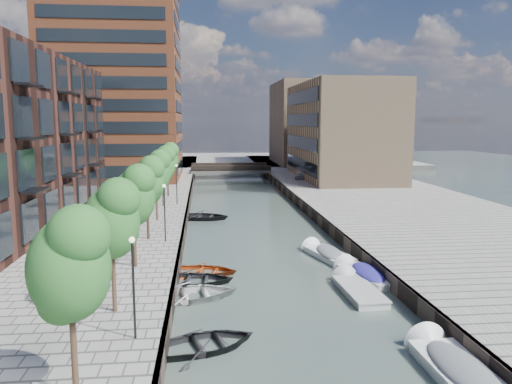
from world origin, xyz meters
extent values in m
plane|color=#38473F|center=(0.00, 40.00, 0.00)|extent=(300.00, 300.00, 0.00)
cube|color=gray|center=(16.00, 40.00, 0.50)|extent=(20.00, 140.00, 1.00)
cube|color=#332823|center=(-6.10, 40.00, 0.50)|extent=(0.25, 140.00, 1.00)
cube|color=#332823|center=(6.10, 40.00, 0.50)|extent=(0.25, 140.00, 1.00)
cube|color=gray|center=(0.00, 100.00, 0.50)|extent=(80.00, 40.00, 1.00)
cube|color=black|center=(-20.00, 30.00, 8.00)|extent=(8.00, 38.00, 14.00)
cube|color=brown|center=(-17.00, 65.00, 16.00)|extent=(18.00, 18.00, 30.00)
cube|color=tan|center=(16.00, 62.00, 8.00)|extent=(12.00, 25.00, 14.00)
cube|color=tan|center=(16.00, 88.00, 9.00)|extent=(12.00, 20.00, 16.00)
cube|color=gray|center=(0.00, 72.00, 1.30)|extent=(13.00, 6.00, 0.60)
cube|color=#332823|center=(0.00, 69.20, 1.90)|extent=(13.00, 0.40, 0.80)
cube|color=#332823|center=(0.00, 74.80, 1.90)|extent=(13.00, 0.40, 0.80)
cylinder|color=#382619|center=(-8.50, 4.00, 2.60)|extent=(0.20, 0.20, 3.20)
ellipsoid|color=#225A23|center=(-8.50, 4.00, 5.33)|extent=(2.50, 2.50, 3.25)
cylinder|color=#382619|center=(-8.50, 11.00, 2.60)|extent=(0.20, 0.20, 3.20)
ellipsoid|color=#225A23|center=(-8.50, 11.00, 5.33)|extent=(2.50, 2.50, 3.25)
cylinder|color=#382619|center=(-8.50, 18.00, 2.60)|extent=(0.20, 0.20, 3.20)
ellipsoid|color=#225A23|center=(-8.50, 18.00, 5.33)|extent=(2.50, 2.50, 3.25)
cylinder|color=#382619|center=(-8.50, 25.00, 2.60)|extent=(0.20, 0.20, 3.20)
ellipsoid|color=#225A23|center=(-8.50, 25.00, 5.33)|extent=(2.50, 2.50, 3.25)
cylinder|color=#382619|center=(-8.50, 32.00, 2.60)|extent=(0.20, 0.20, 3.20)
ellipsoid|color=#225A23|center=(-8.50, 32.00, 5.33)|extent=(2.50, 2.50, 3.25)
cylinder|color=#382619|center=(-8.50, 39.00, 2.60)|extent=(0.20, 0.20, 3.20)
ellipsoid|color=#225A23|center=(-8.50, 39.00, 5.33)|extent=(2.50, 2.50, 3.25)
cylinder|color=#382619|center=(-8.50, 46.00, 2.60)|extent=(0.20, 0.20, 3.20)
ellipsoid|color=#225A23|center=(-8.50, 46.00, 5.33)|extent=(2.50, 2.50, 3.25)
cylinder|color=black|center=(-7.20, 8.00, 3.00)|extent=(0.10, 0.10, 4.00)
sphere|color=#FFF2CC|center=(-7.20, 8.00, 5.00)|extent=(0.24, 0.24, 0.24)
cylinder|color=black|center=(-7.20, 24.00, 3.00)|extent=(0.10, 0.10, 4.00)
sphere|color=#FFF2CC|center=(-7.20, 24.00, 5.00)|extent=(0.24, 0.24, 0.24)
cylinder|color=black|center=(-7.20, 40.00, 3.00)|extent=(0.10, 0.10, 4.00)
sphere|color=#FFF2CC|center=(-7.20, 40.00, 5.00)|extent=(0.24, 0.24, 0.24)
imported|color=black|center=(-4.46, 8.88, 0.00)|extent=(5.26, 4.45, 0.93)
imported|color=black|center=(-5.15, 17.35, 0.00)|extent=(4.95, 3.63, 1.00)
imported|color=#943410|center=(-4.47, 19.31, 0.00)|extent=(4.71, 3.79, 0.86)
imported|color=silver|center=(-5.19, 14.86, 0.00)|extent=(5.64, 4.46, 1.05)
imported|color=black|center=(-4.63, 36.80, 0.00)|extent=(5.84, 4.72, 1.07)
cube|color=white|center=(4.96, 5.12, 0.06)|extent=(1.96, 5.19, 0.73)
cube|color=white|center=(4.96, 5.12, 0.45)|extent=(2.05, 5.30, 0.11)
cone|color=white|center=(4.94, 7.70, 0.11)|extent=(1.92, 1.03, 1.91)
ellipsoid|color=slate|center=(4.96, 5.12, 0.51)|extent=(1.84, 4.74, 0.63)
cube|color=#B1B2B0|center=(4.03, 14.49, 0.05)|extent=(1.85, 4.62, 0.65)
cube|color=#B1B2B0|center=(4.03, 14.49, 0.40)|extent=(1.93, 4.73, 0.10)
cone|color=#B1B2B0|center=(3.95, 16.77, 0.10)|extent=(1.72, 0.95, 1.69)
cube|color=silver|center=(5.40, 17.15, 0.05)|extent=(2.81, 4.75, 0.63)
cube|color=silver|center=(5.40, 17.15, 0.39)|extent=(2.91, 4.87, 0.10)
cone|color=silver|center=(4.79, 19.30, 0.10)|extent=(1.83, 1.29, 1.65)
ellipsoid|color=navy|center=(5.40, 17.15, 0.44)|extent=(2.61, 4.35, 0.54)
cube|color=white|center=(4.23, 22.01, 0.05)|extent=(2.82, 4.78, 0.64)
cube|color=white|center=(4.23, 22.01, 0.39)|extent=(2.93, 4.89, 0.10)
cone|color=white|center=(3.62, 24.17, 0.10)|extent=(1.84, 1.30, 1.66)
ellipsoid|color=slate|center=(4.23, 22.01, 0.44)|extent=(2.62, 4.38, 0.55)
imported|color=#9C9DA0|center=(9.81, 60.87, 1.61)|extent=(2.45, 3.85, 1.22)
camera|label=1|loc=(-4.39, -11.14, 9.57)|focal=35.00mm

